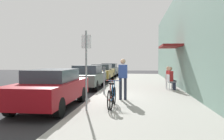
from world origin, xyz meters
TOP-DOWN VIEW (x-y plane):
  - ground_plane at (0.00, 0.00)m, footprint 60.00×60.00m
  - sidewalk_slab at (2.25, 2.00)m, footprint 4.50×32.00m
  - building_facade at (4.65, 2.01)m, footprint 1.40×32.00m
  - parked_car_0 at (-1.10, -1.92)m, footprint 1.80×4.40m
  - parked_car_1 at (-1.10, 4.00)m, footprint 1.80×4.40m
  - parked_car_2 at (-1.10, 9.59)m, footprint 1.80×4.40m
  - parked_car_3 at (-1.10, 14.89)m, footprint 1.80×4.40m
  - parking_meter at (0.45, 0.83)m, footprint 0.12×0.10m
  - street_sign at (0.40, -2.67)m, footprint 0.32×0.06m
  - bicycle_0 at (1.13, -2.04)m, footprint 0.46×1.71m
  - bicycle_1 at (1.22, -2.15)m, footprint 0.46×1.71m
  - cafe_chair_0 at (3.84, 2.81)m, footprint 0.53×0.53m
  - seated_patron_0 at (3.89, 2.83)m, footprint 0.49×0.44m
  - cafe_chair_1 at (3.83, 3.66)m, footprint 0.50×0.50m
  - seated_patron_1 at (3.89, 3.65)m, footprint 0.47×0.41m
  - pedestrian_standing at (1.45, -0.55)m, footprint 0.36×0.22m

SIDE VIEW (x-z plane):
  - ground_plane at x=0.00m, z-range 0.00..0.00m
  - sidewalk_slab at x=2.25m, z-range 0.00..0.12m
  - bicycle_0 at x=1.13m, z-range 0.03..0.93m
  - bicycle_1 at x=1.22m, z-range 0.03..0.93m
  - cafe_chair_0 at x=3.84m, z-range 0.19..1.06m
  - cafe_chair_1 at x=3.83m, z-range 0.19..1.06m
  - parked_car_2 at x=-1.10m, z-range 0.03..1.45m
  - parked_car_0 at x=-1.10m, z-range 0.03..1.45m
  - parked_car_1 at x=-1.10m, z-range 0.02..1.47m
  - parked_car_3 at x=-1.10m, z-range 0.03..1.47m
  - seated_patron_0 at x=3.89m, z-range 0.17..1.46m
  - seated_patron_1 at x=3.89m, z-range 0.17..1.46m
  - parking_meter at x=0.45m, z-range 0.23..1.55m
  - pedestrian_standing at x=1.45m, z-range 0.27..1.97m
  - street_sign at x=0.40m, z-range 0.34..2.94m
  - building_facade at x=4.65m, z-range 0.00..6.04m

